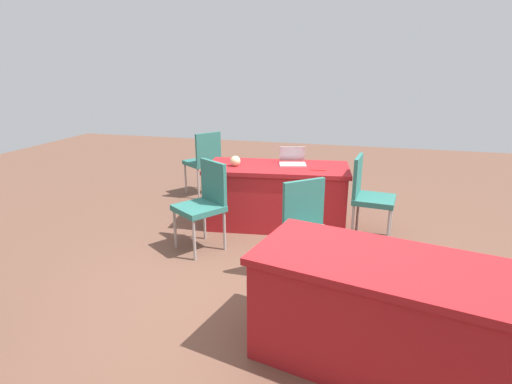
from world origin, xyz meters
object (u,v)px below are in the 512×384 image
laptop_silver (292,161)px  scissors_red (318,170)px  chair_tucked_right (368,193)px  chair_near_front (311,228)px  table_mid_left (396,317)px  table_foreground (277,195)px  yarn_ball (235,161)px  chair_tucked_left (204,200)px  chair_aisle (204,159)px

laptop_silver → scissors_red: size_ratio=2.09×
chair_tucked_right → scissors_red: 0.62m
chair_tucked_right → chair_near_front: bearing=-16.1°
chair_tucked_right → table_mid_left: bearing=11.9°
table_foreground → chair_near_front: size_ratio=1.91×
table_foreground → chair_tucked_right: bearing=170.9°
table_foreground → scissors_red: size_ratio=9.97×
laptop_silver → yarn_ball: 0.70m
chair_tucked_left → chair_aisle: chair_aisle is taller
table_foreground → yarn_ball: 0.67m
chair_tucked_right → yarn_ball: 1.59m
table_foreground → yarn_ball: (0.49, 0.14, 0.44)m
laptop_silver → table_foreground: bearing=27.4°
chair_tucked_left → chair_tucked_right: bearing=-123.4°
table_foreground → chair_near_front: chair_near_front is taller
table_mid_left → scissors_red: scissors_red is taller
chair_near_front → yarn_ball: bearing=-88.8°
chair_aisle → scissors_red: bearing=-82.5°
table_mid_left → chair_near_front: (0.67, -0.96, 0.16)m
chair_tucked_left → scissors_red: bearing=-110.6°
chair_tucked_right → laptop_silver: 1.00m
scissors_red → chair_tucked_left: bearing=27.8°
chair_aisle → laptop_silver: chair_aisle is taller
table_foreground → chair_aisle: bearing=-34.4°
chair_tucked_left → yarn_ball: 0.79m
chair_near_front → yarn_ball: 1.62m
chair_tucked_right → yarn_ball: size_ratio=7.70×
yarn_ball → laptop_silver: bearing=-156.9°
chair_near_front → scissors_red: bearing=-126.9°
table_foreground → table_mid_left: 2.61m
chair_near_front → yarn_ball: chair_near_front is taller
chair_tucked_right → chair_aisle: size_ratio=0.98×
chair_near_front → scissors_red: (0.09, -1.23, 0.22)m
table_foreground → yarn_ball: bearing=15.7°
chair_aisle → laptop_silver: (-1.48, 0.76, 0.22)m
chair_tucked_left → yarn_ball: size_ratio=7.62×
chair_aisle → yarn_ball: bearing=-105.3°
chair_tucked_left → laptop_silver: bearing=-93.1°
chair_tucked_left → laptop_silver: (-0.77, -1.01, 0.25)m
table_mid_left → chair_tucked_left: bearing=-37.1°
chair_tucked_left → scissors_red: size_ratio=5.27×
scissors_red → chair_near_front: bearing=86.7°
table_mid_left → chair_aisle: 4.10m
table_mid_left → chair_tucked_right: chair_tucked_right is taller
table_mid_left → chair_aisle: bearing=-51.0°
table_foreground → yarn_ball: size_ratio=14.42×
laptop_silver → yarn_ball: bearing=9.5°
chair_tucked_left → yarn_ball: chair_tucked_left is taller
chair_aisle → table_mid_left: bearing=-104.9°
chair_near_front → chair_tucked_right: size_ratio=0.98×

